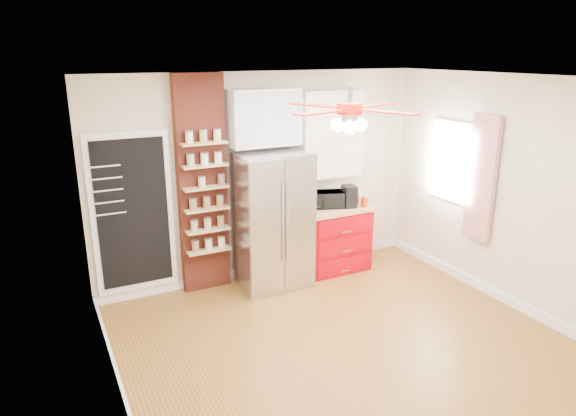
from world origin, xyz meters
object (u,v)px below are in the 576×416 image
canister_left (364,202)px  pantry_jar_oats (202,182)px  ceiling_fan (350,109)px  fridge (272,220)px  coffee_maker (349,196)px  toaster_oven (328,199)px  red_cabinet (334,238)px

canister_left → pantry_jar_oats: pantry_jar_oats is taller
ceiling_fan → pantry_jar_oats: 2.22m
fridge → coffee_maker: size_ratio=5.90×
toaster_oven → coffee_maker: bearing=-5.3°
coffee_maker → fridge: bearing=-171.2°
fridge → ceiling_fan: (0.05, -1.63, 1.55)m
canister_left → fridge: bearing=174.8°
toaster_oven → coffee_maker: coffee_maker is taller
ceiling_fan → coffee_maker: 2.38m
ceiling_fan → pantry_jar_oats: bearing=116.8°
fridge → pantry_jar_oats: size_ratio=14.59×
fridge → pantry_jar_oats: 1.02m
coffee_maker → canister_left: size_ratio=2.21×
coffee_maker → pantry_jar_oats: 2.04m
fridge → coffee_maker: (1.15, -0.03, 0.17)m
ceiling_fan → coffee_maker: (1.10, 1.60, -1.38)m
fridge → ceiling_fan: ceiling_fan is taller
fridge → coffee_maker: bearing=-1.7°
ceiling_fan → fridge: bearing=91.8°
red_cabinet → toaster_oven: toaster_oven is taller
coffee_maker → canister_left: coffee_maker is taller
toaster_oven → canister_left: 0.50m
red_cabinet → toaster_oven: 0.57m
fridge → canister_left: (1.34, -0.12, 0.09)m
canister_left → toaster_oven: bearing=156.2°
fridge → canister_left: 1.35m
ceiling_fan → toaster_oven: size_ratio=3.51×
ceiling_fan → canister_left: bearing=49.5°
ceiling_fan → red_cabinet: bearing=61.3°
fridge → red_cabinet: bearing=3.0°
ceiling_fan → pantry_jar_oats: (-0.90, 1.78, -0.99)m
red_cabinet → pantry_jar_oats: 2.07m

